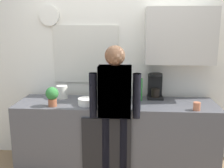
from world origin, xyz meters
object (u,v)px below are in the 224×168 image
at_px(bottle_clear_soda, 139,90).
at_px(storage_canister, 62,92).
at_px(person_guest, 115,104).
at_px(mixing_bowl, 87,101).
at_px(bottle_red_vinegar, 105,95).
at_px(bottle_dark_sauce, 128,96).
at_px(bottle_green_wine, 100,87).
at_px(coffee_maker, 155,87).
at_px(potted_plant, 52,95).
at_px(person_at_sink, 115,104).
at_px(cup_terracotta_mug, 197,106).

xyz_separation_m(bottle_clear_soda, storage_canister, (-0.99, 0.02, -0.05)).
relative_size(bottle_clear_soda, person_guest, 0.17).
xyz_separation_m(bottle_clear_soda, mixing_bowl, (-0.62, -0.24, -0.10)).
xyz_separation_m(bottle_red_vinegar, mixing_bowl, (-0.21, -0.03, -0.07)).
distance_m(bottle_dark_sauce, bottle_green_wine, 0.40).
bearing_deg(coffee_maker, potted_plant, -159.88).
distance_m(storage_canister, person_guest, 0.84).
bearing_deg(mixing_bowl, bottle_green_wine, 65.21).
relative_size(potted_plant, person_at_sink, 0.14).
bearing_deg(storage_canister, cup_terracotta_mug, -13.34).
distance_m(bottle_green_wine, person_at_sink, 0.51).
bearing_deg(cup_terracotta_mug, coffee_maker, 130.82).
distance_m(bottle_clear_soda, mixing_bowl, 0.67).
bearing_deg(potted_plant, bottle_green_wine, 34.48).
relative_size(storage_canister, person_at_sink, 0.11).
bearing_deg(bottle_dark_sauce, person_at_sink, -116.54).
distance_m(coffee_maker, bottle_red_vinegar, 0.70).
bearing_deg(bottle_red_vinegar, cup_terracotta_mug, -8.52).
bearing_deg(bottle_dark_sauce, person_guest, -116.54).
bearing_deg(bottle_clear_soda, bottle_dark_sauce, -135.19).
xyz_separation_m(bottle_dark_sauce, mixing_bowl, (-0.48, -0.11, -0.05)).
bearing_deg(person_at_sink, potted_plant, 172.93).
xyz_separation_m(cup_terracotta_mug, storage_canister, (-1.62, 0.38, 0.04)).
bearing_deg(person_guest, bottle_clear_soda, -106.67).
bearing_deg(coffee_maker, mixing_bowl, -156.35).
relative_size(bottle_clear_soda, person_at_sink, 0.17).
xyz_separation_m(storage_canister, person_guest, (0.71, -0.45, -0.02)).
bearing_deg(mixing_bowl, bottle_clear_soda, 20.97).
distance_m(coffee_maker, mixing_bowl, 0.91).
bearing_deg(person_at_sink, bottle_green_wine, 115.65).
height_order(bottle_clear_soda, bottle_red_vinegar, bottle_clear_soda).
relative_size(bottle_green_wine, storage_canister, 1.76).
relative_size(coffee_maker, mixing_bowl, 1.50).
height_order(bottle_clear_soda, person_guest, person_guest).
xyz_separation_m(bottle_dark_sauce, bottle_green_wine, (-0.36, 0.17, 0.06)).
bearing_deg(potted_plant, coffee_maker, 20.12).
distance_m(potted_plant, storage_canister, 0.35).
bearing_deg(bottle_green_wine, person_at_sink, -65.08).
distance_m(bottle_green_wine, person_guest, 0.51).
bearing_deg(potted_plant, person_guest, -7.80).
xyz_separation_m(coffee_maker, person_at_sink, (-0.49, -0.55, -0.08)).
bearing_deg(bottle_red_vinegar, person_at_sink, -59.44).
distance_m(bottle_red_vinegar, person_guest, 0.26).
bearing_deg(storage_canister, person_guest, -32.20).
distance_m(bottle_clear_soda, storage_canister, 0.99).
bearing_deg(person_guest, bottle_green_wine, -48.49).
height_order(coffee_maker, cup_terracotta_mug, coffee_maker).
xyz_separation_m(coffee_maker, bottle_dark_sauce, (-0.34, -0.26, -0.06)).
height_order(storage_canister, person_guest, person_guest).
distance_m(cup_terracotta_mug, potted_plant, 1.65).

